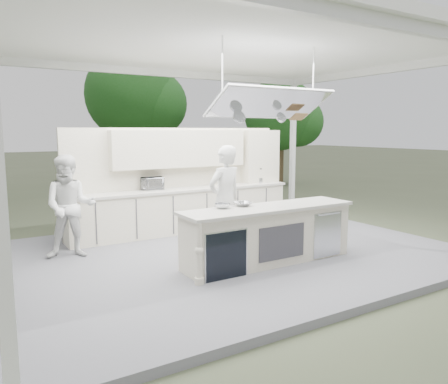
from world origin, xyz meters
TOP-DOWN VIEW (x-y plane):
  - ground at (0.00, 0.00)m, footprint 90.00×90.00m
  - stage_deck at (0.00, 0.00)m, footprint 8.00×6.00m
  - tent at (0.00, -0.01)m, footprint 8.20×6.20m
  - demo_island at (0.18, -0.91)m, footprint 3.10×0.79m
  - back_counter at (0.00, 1.90)m, footprint 5.08×0.72m
  - back_wall_unit at (0.44, 2.11)m, footprint 5.05×0.48m
  - tree_cluster at (-0.16, 9.77)m, footprint 19.55×9.40m
  - head_chef at (-0.09, 0.02)m, footprint 0.78×0.59m
  - sous_chef at (-2.55, 1.13)m, footprint 1.03×0.91m
  - toaster_oven at (-0.66, 2.08)m, footprint 0.53×0.41m
  - bowl_large at (-0.15, -0.65)m, footprint 0.29×0.29m
  - bowl_small at (-0.54, -0.65)m, footprint 0.30×0.30m

SIDE VIEW (x-z plane):
  - ground at x=0.00m, z-range 0.00..0.00m
  - stage_deck at x=0.00m, z-range 0.00..0.12m
  - demo_island at x=0.18m, z-range 0.12..1.07m
  - back_counter at x=0.00m, z-range 0.12..1.07m
  - sous_chef at x=-2.55m, z-range 0.12..1.91m
  - head_chef at x=-0.09m, z-range 0.12..2.06m
  - bowl_large at x=-0.15m, z-range 1.07..1.14m
  - bowl_small at x=-0.54m, z-range 1.07..1.15m
  - toaster_oven at x=-0.66m, z-range 1.07..1.34m
  - back_wall_unit at x=0.44m, z-range 0.45..2.70m
  - tree_cluster at x=-0.16m, z-range 0.36..6.21m
  - tent at x=0.00m, z-range 1.78..5.64m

